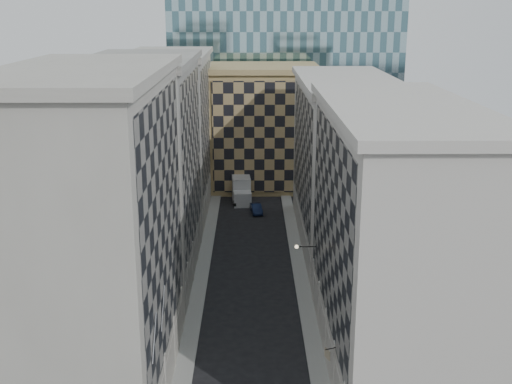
{
  "coord_description": "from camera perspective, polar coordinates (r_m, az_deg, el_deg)",
  "views": [
    {
      "loc": [
        0.03,
        -31.09,
        27.43
      ],
      "look_at": [
        0.4,
        15.06,
        14.04
      ],
      "focal_mm": 45.0,
      "sensor_mm": 36.0,
      "label": 1
    }
  ],
  "objects": [
    {
      "name": "sidewalk_east",
      "position": [
        67.14,
        4.08,
        -7.91
      ],
      "size": [
        1.5,
        100.0,
        0.15
      ],
      "primitive_type": "cube",
      "color": "gray",
      "rests_on": "ground"
    },
    {
      "name": "tan_block",
      "position": [
        100.63,
        0.67,
        5.88
      ],
      "size": [
        16.8,
        14.8,
        18.8
      ],
      "color": "tan",
      "rests_on": "ground"
    },
    {
      "name": "bldg_right_a",
      "position": [
        50.35,
        12.05,
        -4.06
      ],
      "size": [
        10.8,
        26.8,
        20.7
      ],
      "color": "beige",
      "rests_on": "ground"
    },
    {
      "name": "dark_car",
      "position": [
        88.29,
        0.02,
        -1.49
      ],
      "size": [
        1.85,
        4.02,
        1.28
      ],
      "primitive_type": "imported",
      "rotation": [
        0.0,
        0.0,
        0.13
      ],
      "color": "#0F1938",
      "rests_on": "ground"
    },
    {
      "name": "shop_sign",
      "position": [
        46.99,
        6.38,
        -14.08
      ],
      "size": [
        0.79,
        0.7,
        0.81
      ],
      "rotation": [
        0.0,
        0.0,
        0.38
      ],
      "color": "black",
      "rests_on": "ground"
    },
    {
      "name": "church_tower",
      "position": [
        113.09,
        -0.49,
        15.94
      ],
      "size": [
        7.2,
        7.2,
        51.5
      ],
      "color": "#312A26",
      "rests_on": "ground"
    },
    {
      "name": "flagpoles_left",
      "position": [
        42.29,
        -8.63,
        -11.38
      ],
      "size": [
        0.1,
        6.33,
        2.33
      ],
      "color": "gray",
      "rests_on": "ground"
    },
    {
      "name": "bldg_right_b",
      "position": [
        75.96,
        7.79,
        2.64
      ],
      "size": [
        10.8,
        28.8,
        19.7
      ],
      "color": "beige",
      "rests_on": "ground"
    },
    {
      "name": "bldg_left_a",
      "position": [
        46.2,
        -14.12,
        -4.08
      ],
      "size": [
        10.8,
        22.8,
        23.7
      ],
      "color": "#A6A195",
      "rests_on": "ground"
    },
    {
      "name": "bldg_left_c",
      "position": [
        88.35,
        -7.57,
        5.2
      ],
      "size": [
        10.8,
        22.8,
        21.7
      ],
      "color": "#A6A195",
      "rests_on": "ground"
    },
    {
      "name": "sidewalk_west",
      "position": [
        67.14,
        -4.97,
        -7.93
      ],
      "size": [
        1.5,
        100.0,
        0.15
      ],
      "primitive_type": "cube",
      "color": "gray",
      "rests_on": "ground"
    },
    {
      "name": "box_truck",
      "position": [
        93.5,
        -1.3,
        0.09
      ],
      "size": [
        3.05,
        6.58,
        3.52
      ],
      "rotation": [
        0.0,
        0.0,
        0.07
      ],
      "color": "#BCBCBC",
      "rests_on": "ground"
    },
    {
      "name": "bracket_lamp",
      "position": [
        59.2,
        3.8,
        -4.88
      ],
      "size": [
        1.98,
        0.36,
        0.36
      ],
      "color": "black",
      "rests_on": "ground"
    },
    {
      "name": "bldg_left_b",
      "position": [
        66.98,
        -9.82,
        2.02
      ],
      "size": [
        10.8,
        22.8,
        22.7
      ],
      "color": "gray",
      "rests_on": "ground"
    }
  ]
}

